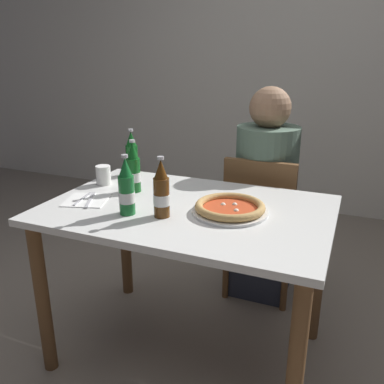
{
  "coord_description": "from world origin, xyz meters",
  "views": [
    {
      "loc": [
        0.64,
        -1.49,
        1.37
      ],
      "look_at": [
        0.0,
        0.05,
        0.8
      ],
      "focal_mm": 38.13,
      "sensor_mm": 36.0,
      "label": 1
    }
  ],
  "objects_px": {
    "pizza_margherita_near": "(230,208)",
    "paper_cup": "(103,175)",
    "beer_bottle_left": "(126,190)",
    "beer_bottle_right": "(133,170)",
    "beer_bottle_extra": "(161,192)",
    "diner_seated": "(265,200)",
    "napkin_with_cutlery": "(87,200)",
    "dining_table_main": "(188,231)",
    "beer_bottle_center": "(132,156)",
    "chair_behind_table": "(262,220)"
  },
  "relations": [
    {
      "from": "pizza_margherita_near",
      "to": "paper_cup",
      "type": "distance_m",
      "value": 0.71
    },
    {
      "from": "beer_bottle_left",
      "to": "beer_bottle_right",
      "type": "bearing_deg",
      "value": 114.66
    },
    {
      "from": "beer_bottle_left",
      "to": "beer_bottle_extra",
      "type": "distance_m",
      "value": 0.14
    },
    {
      "from": "diner_seated",
      "to": "napkin_with_cutlery",
      "type": "height_order",
      "value": "diner_seated"
    },
    {
      "from": "beer_bottle_left",
      "to": "dining_table_main",
      "type": "bearing_deg",
      "value": 40.69
    },
    {
      "from": "diner_seated",
      "to": "beer_bottle_extra",
      "type": "xyz_separation_m",
      "value": [
        -0.24,
        -0.8,
        0.27
      ]
    },
    {
      "from": "diner_seated",
      "to": "pizza_margherita_near",
      "type": "height_order",
      "value": "diner_seated"
    },
    {
      "from": "beer_bottle_right",
      "to": "beer_bottle_center",
      "type": "bearing_deg",
      "value": 122.02
    },
    {
      "from": "chair_behind_table",
      "to": "beer_bottle_left",
      "type": "bearing_deg",
      "value": 63.31
    },
    {
      "from": "diner_seated",
      "to": "paper_cup",
      "type": "bearing_deg",
      "value": -142.56
    },
    {
      "from": "pizza_margherita_near",
      "to": "beer_bottle_extra",
      "type": "distance_m",
      "value": 0.29
    },
    {
      "from": "chair_behind_table",
      "to": "beer_bottle_right",
      "type": "height_order",
      "value": "beer_bottle_right"
    },
    {
      "from": "beer_bottle_extra",
      "to": "beer_bottle_left",
      "type": "bearing_deg",
      "value": -168.87
    },
    {
      "from": "chair_behind_table",
      "to": "napkin_with_cutlery",
      "type": "xyz_separation_m",
      "value": [
        -0.63,
        -0.71,
        0.27
      ]
    },
    {
      "from": "chair_behind_table",
      "to": "beer_bottle_center",
      "type": "relative_size",
      "value": 3.44
    },
    {
      "from": "pizza_margherita_near",
      "to": "napkin_with_cutlery",
      "type": "bearing_deg",
      "value": -170.57
    },
    {
      "from": "chair_behind_table",
      "to": "diner_seated",
      "type": "height_order",
      "value": "diner_seated"
    },
    {
      "from": "dining_table_main",
      "to": "beer_bottle_center",
      "type": "height_order",
      "value": "beer_bottle_center"
    },
    {
      "from": "chair_behind_table",
      "to": "pizza_margherita_near",
      "type": "bearing_deg",
      "value": 89.46
    },
    {
      "from": "diner_seated",
      "to": "beer_bottle_left",
      "type": "height_order",
      "value": "diner_seated"
    },
    {
      "from": "dining_table_main",
      "to": "beer_bottle_right",
      "type": "bearing_deg",
      "value": 163.78
    },
    {
      "from": "dining_table_main",
      "to": "chair_behind_table",
      "type": "height_order",
      "value": "chair_behind_table"
    },
    {
      "from": "beer_bottle_left",
      "to": "beer_bottle_right",
      "type": "xyz_separation_m",
      "value": [
        -0.12,
        0.26,
        0.0
      ]
    },
    {
      "from": "beer_bottle_left",
      "to": "napkin_with_cutlery",
      "type": "height_order",
      "value": "beer_bottle_left"
    },
    {
      "from": "dining_table_main",
      "to": "beer_bottle_left",
      "type": "distance_m",
      "value": 0.34
    },
    {
      "from": "paper_cup",
      "to": "beer_bottle_right",
      "type": "bearing_deg",
      "value": -10.15
    },
    {
      "from": "pizza_margherita_near",
      "to": "beer_bottle_extra",
      "type": "relative_size",
      "value": 1.26
    },
    {
      "from": "dining_table_main",
      "to": "pizza_margherita_near",
      "type": "distance_m",
      "value": 0.23
    },
    {
      "from": "beer_bottle_right",
      "to": "beer_bottle_extra",
      "type": "relative_size",
      "value": 1.0
    },
    {
      "from": "pizza_margherita_near",
      "to": "napkin_with_cutlery",
      "type": "relative_size",
      "value": 1.39
    },
    {
      "from": "beer_bottle_left",
      "to": "paper_cup",
      "type": "height_order",
      "value": "beer_bottle_left"
    },
    {
      "from": "chair_behind_table",
      "to": "paper_cup",
      "type": "bearing_deg",
      "value": 34.43
    },
    {
      "from": "pizza_margherita_near",
      "to": "paper_cup",
      "type": "bearing_deg",
      "value": 169.88
    },
    {
      "from": "napkin_with_cutlery",
      "to": "paper_cup",
      "type": "bearing_deg",
      "value": 105.47
    },
    {
      "from": "diner_seated",
      "to": "napkin_with_cutlery",
      "type": "bearing_deg",
      "value": -129.72
    },
    {
      "from": "paper_cup",
      "to": "beer_bottle_center",
      "type": "bearing_deg",
      "value": 77.42
    },
    {
      "from": "dining_table_main",
      "to": "beer_bottle_left",
      "type": "height_order",
      "value": "beer_bottle_left"
    },
    {
      "from": "chair_behind_table",
      "to": "napkin_with_cutlery",
      "type": "distance_m",
      "value": 0.99
    },
    {
      "from": "pizza_margherita_near",
      "to": "beer_bottle_center",
      "type": "bearing_deg",
      "value": 153.27
    },
    {
      "from": "beer_bottle_center",
      "to": "napkin_with_cutlery",
      "type": "bearing_deg",
      "value": -87.61
    },
    {
      "from": "diner_seated",
      "to": "paper_cup",
      "type": "height_order",
      "value": "diner_seated"
    },
    {
      "from": "diner_seated",
      "to": "beer_bottle_extra",
      "type": "distance_m",
      "value": 0.88
    },
    {
      "from": "beer_bottle_center",
      "to": "beer_bottle_right",
      "type": "height_order",
      "value": "same"
    },
    {
      "from": "beer_bottle_extra",
      "to": "napkin_with_cutlery",
      "type": "height_order",
      "value": "beer_bottle_extra"
    },
    {
      "from": "dining_table_main",
      "to": "paper_cup",
      "type": "height_order",
      "value": "paper_cup"
    },
    {
      "from": "beer_bottle_left",
      "to": "beer_bottle_extra",
      "type": "bearing_deg",
      "value": 11.13
    },
    {
      "from": "diner_seated",
      "to": "beer_bottle_right",
      "type": "distance_m",
      "value": 0.81
    },
    {
      "from": "chair_behind_table",
      "to": "beer_bottle_extra",
      "type": "relative_size",
      "value": 3.44
    },
    {
      "from": "beer_bottle_extra",
      "to": "napkin_with_cutlery",
      "type": "relative_size",
      "value": 1.1
    },
    {
      "from": "diner_seated",
      "to": "beer_bottle_extra",
      "type": "bearing_deg",
      "value": -106.91
    }
  ]
}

